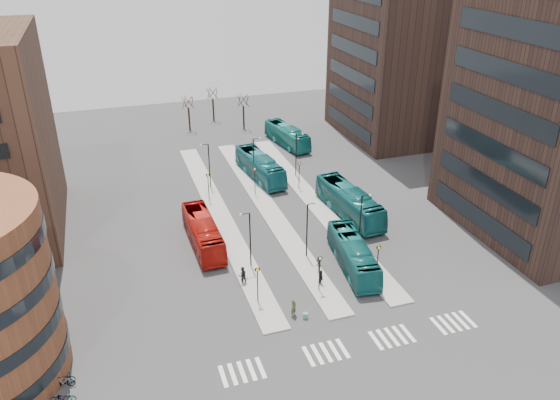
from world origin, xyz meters
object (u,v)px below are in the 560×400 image
object	(u,v)px
red_bus	(203,232)
bicycle_mid	(64,382)
teal_bus_a	(353,254)
bicycle_far	(64,378)
teal_bus_d	(287,136)
suitcase	(305,316)
teal_bus_c	(349,202)
traveller	(294,308)
teal_bus_b	(260,167)
commuter_a	(242,275)
commuter_c	(318,265)
commuter_b	(321,278)
bicycle_near	(63,397)

from	to	relation	value
red_bus	bicycle_mid	xyz separation A→B (m)	(-13.89, -17.18, -1.06)
teal_bus_a	bicycle_far	bearing A→B (deg)	-156.85
teal_bus_d	bicycle_mid	distance (m)	54.32
suitcase	teal_bus_c	world-z (taller)	teal_bus_c
traveller	red_bus	bearing A→B (deg)	71.56
teal_bus_b	teal_bus_c	xyz separation A→B (m)	(6.98, -13.93, 0.08)
bicycle_mid	commuter_a	bearing A→B (deg)	-54.04
suitcase	teal_bus_b	bearing A→B (deg)	103.61
teal_bus_a	teal_bus_d	size ratio (longest dim) A/B	0.97
teal_bus_c	bicycle_mid	bearing A→B (deg)	-154.53
suitcase	commuter_c	xyz separation A→B (m)	(3.83, 6.50, 0.47)
teal_bus_a	commuter_b	size ratio (longest dim) A/B	6.79
traveller	commuter_a	bearing A→B (deg)	78.01
teal_bus_d	commuter_a	size ratio (longest dim) A/B	6.01
traveller	bicycle_far	world-z (taller)	traveller
red_bus	teal_bus_a	size ratio (longest dim) A/B	1.04
red_bus	bicycle_mid	bearing A→B (deg)	-130.05
red_bus	traveller	bearing A→B (deg)	-71.52
red_bus	commuter_c	size ratio (longest dim) A/B	7.60
red_bus	commuter_a	world-z (taller)	red_bus
traveller	commuter_c	distance (m)	7.51
red_bus	commuter_a	xyz separation A→B (m)	(2.16, -8.40, -0.64)
teal_bus_c	commuter_a	world-z (taller)	teal_bus_c
bicycle_near	bicycle_far	distance (m)	2.07
teal_bus_a	commuter_c	distance (m)	3.67
commuter_b	bicycle_near	bearing A→B (deg)	109.28
red_bus	commuter_c	bearing A→B (deg)	-42.56
suitcase	commuter_b	xyz separation A→B (m)	(3.20, 4.33, 0.52)
commuter_b	traveller	bearing A→B (deg)	132.76
suitcase	teal_bus_a	size ratio (longest dim) A/B	0.05
teal_bus_c	teal_bus_d	xyz separation A→B (m)	(0.73, 24.96, -0.18)
teal_bus_d	bicycle_near	distance (m)	55.58
teal_bus_c	commuter_b	distance (m)	15.03
suitcase	bicycle_near	bearing A→B (deg)	-147.48
bicycle_far	traveller	bearing A→B (deg)	-72.93
suitcase	red_bus	size ratio (longest dim) A/B	0.05
bicycle_mid	teal_bus_d	bearing A→B (deg)	-29.45
commuter_b	bicycle_far	world-z (taller)	commuter_b
traveller	commuter_c	world-z (taller)	traveller
traveller	bicycle_far	distance (m)	19.20
commuter_a	commuter_b	xyz separation A→B (m)	(7.10, -2.52, -0.13)
teal_bus_a	bicycle_mid	distance (m)	28.56
commuter_b	commuter_c	bearing A→B (deg)	-15.55
bicycle_mid	bicycle_far	distance (m)	0.51
bicycle_far	teal_bus_b	bearing A→B (deg)	-26.86
bicycle_mid	bicycle_far	bearing A→B (deg)	7.29
teal_bus_c	traveller	size ratio (longest dim) A/B	7.12
commuter_a	commuter_c	bearing A→B (deg)	174.91
teal_bus_b	traveller	world-z (taller)	teal_bus_b
suitcase	bicycle_mid	bearing A→B (deg)	-151.88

